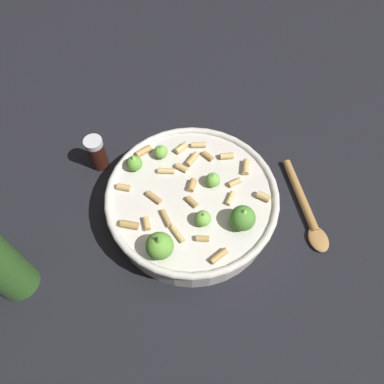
# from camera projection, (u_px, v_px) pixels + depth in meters

# --- Properties ---
(ground_plane) EXTENTS (2.40, 2.40, 0.00)m
(ground_plane) POSITION_uv_depth(u_px,v_px,m) (192.00, 211.00, 0.71)
(ground_plane) COLOR black
(cooking_pan) EXTENTS (0.31, 0.31, 0.12)m
(cooking_pan) POSITION_uv_depth(u_px,v_px,m) (192.00, 202.00, 0.68)
(cooking_pan) COLOR beige
(cooking_pan) RESTS_ON ground
(pepper_shaker) EXTENTS (0.04, 0.04, 0.08)m
(pepper_shaker) POSITION_uv_depth(u_px,v_px,m) (97.00, 153.00, 0.74)
(pepper_shaker) COLOR #33140F
(pepper_shaker) RESTS_ON ground
(wooden_spoon) EXTENTS (0.07, 0.20, 0.02)m
(wooden_spoon) POSITION_uv_depth(u_px,v_px,m) (306.00, 209.00, 0.71)
(wooden_spoon) COLOR #9E703D
(wooden_spoon) RESTS_ON ground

